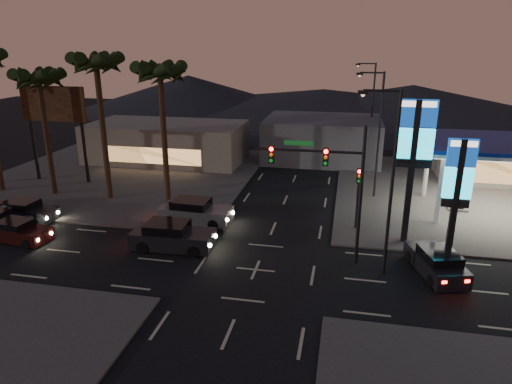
% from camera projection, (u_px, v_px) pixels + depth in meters
% --- Properties ---
extents(ground, '(140.00, 140.00, 0.00)m').
position_uv_depth(ground, '(256.00, 270.00, 25.57)').
color(ground, black).
rests_on(ground, ground).
extents(corner_lot_ne, '(24.00, 24.00, 0.12)m').
position_uv_depth(corner_lot_ne, '(485.00, 196.00, 37.40)').
color(corner_lot_ne, '#47443F').
rests_on(corner_lot_ne, ground).
extents(corner_lot_nw, '(24.00, 24.00, 0.12)m').
position_uv_depth(corner_lot_nw, '(125.00, 174.00, 43.44)').
color(corner_lot_nw, '#47443F').
rests_on(corner_lot_nw, ground).
extents(gas_station, '(12.20, 8.20, 5.47)m').
position_uv_depth(gas_station, '(512.00, 147.00, 32.08)').
color(gas_station, silver).
rests_on(gas_station, ground).
extents(convenience_store, '(10.00, 6.00, 4.00)m').
position_uv_depth(convenience_store, '(498.00, 160.00, 41.05)').
color(convenience_store, '#726B5B').
rests_on(convenience_store, ground).
extents(pylon_sign_tall, '(2.20, 0.35, 9.00)m').
position_uv_depth(pylon_sign_tall, '(414.00, 144.00, 27.04)').
color(pylon_sign_tall, black).
rests_on(pylon_sign_tall, ground).
extents(pylon_sign_short, '(1.60, 0.35, 7.00)m').
position_uv_depth(pylon_sign_short, '(458.00, 179.00, 26.20)').
color(pylon_sign_short, black).
rests_on(pylon_sign_short, ground).
extents(traffic_signal_mast, '(6.10, 0.39, 8.00)m').
position_uv_depth(traffic_signal_mast, '(330.00, 174.00, 25.05)').
color(traffic_signal_mast, black).
rests_on(traffic_signal_mast, ground).
extents(pedestal_signal, '(0.32, 0.39, 4.30)m').
position_uv_depth(pedestal_signal, '(358.00, 189.00, 30.09)').
color(pedestal_signal, black).
rests_on(pedestal_signal, ground).
extents(streetlight_near, '(2.14, 0.25, 10.00)m').
position_uv_depth(streetlight_near, '(389.00, 174.00, 23.40)').
color(streetlight_near, black).
rests_on(streetlight_near, ground).
extents(streetlight_mid, '(2.14, 0.25, 10.00)m').
position_uv_depth(streetlight_mid, '(377.00, 128.00, 35.48)').
color(streetlight_mid, black).
rests_on(streetlight_mid, ground).
extents(streetlight_far, '(2.14, 0.25, 10.00)m').
position_uv_depth(streetlight_far, '(371.00, 104.00, 48.49)').
color(streetlight_far, black).
rests_on(streetlight_far, ground).
extents(palm_a, '(4.41, 4.41, 10.86)m').
position_uv_depth(palm_a, '(160.00, 81.00, 33.11)').
color(palm_a, black).
rests_on(palm_a, ground).
extents(palm_b, '(4.41, 4.41, 11.46)m').
position_uv_depth(palm_b, '(97.00, 72.00, 33.88)').
color(palm_b, black).
rests_on(palm_b, ground).
extents(palm_c, '(4.41, 4.41, 10.26)m').
position_uv_depth(palm_c, '(39.00, 86.00, 35.17)').
color(palm_c, black).
rests_on(palm_c, ground).
extents(billboard, '(6.00, 0.30, 8.50)m').
position_uv_depth(billboard, '(54.00, 112.00, 39.51)').
color(billboard, black).
rests_on(billboard, ground).
extents(building_far_west, '(16.00, 8.00, 4.00)m').
position_uv_depth(building_far_west, '(167.00, 142.00, 48.02)').
color(building_far_west, '#726B5B').
rests_on(building_far_west, ground).
extents(building_far_mid, '(12.00, 9.00, 4.40)m').
position_uv_depth(building_far_mid, '(323.00, 139.00, 48.65)').
color(building_far_mid, '#4C4C51').
rests_on(building_far_mid, ground).
extents(hill_left, '(40.00, 40.00, 6.00)m').
position_uv_depth(hill_left, '(189.00, 92.00, 85.10)').
color(hill_left, black).
rests_on(hill_left, ground).
extents(hill_right, '(50.00, 50.00, 5.00)m').
position_uv_depth(hill_right, '(412.00, 100.00, 77.70)').
color(hill_right, black).
rests_on(hill_right, ground).
extents(hill_center, '(60.00, 60.00, 4.00)m').
position_uv_depth(hill_center, '(323.00, 101.00, 80.69)').
color(hill_center, black).
rests_on(hill_center, ground).
extents(car_lane_a_front, '(5.22, 2.32, 1.68)m').
position_uv_depth(car_lane_a_front, '(172.00, 236.00, 28.00)').
color(car_lane_a_front, black).
rests_on(car_lane_a_front, ground).
extents(car_lane_a_mid, '(4.29, 2.16, 1.35)m').
position_uv_depth(car_lane_a_mid, '(18.00, 231.00, 29.11)').
color(car_lane_a_mid, black).
rests_on(car_lane_a_mid, ground).
extents(car_lane_b_front, '(5.21, 2.37, 1.67)m').
position_uv_depth(car_lane_b_front, '(195.00, 212.00, 31.99)').
color(car_lane_b_front, slate).
rests_on(car_lane_b_front, ground).
extents(car_lane_b_mid, '(4.60, 2.11, 1.47)m').
position_uv_depth(car_lane_b_mid, '(25.00, 211.00, 32.34)').
color(car_lane_b_mid, black).
rests_on(car_lane_b_mid, ground).
extents(suv_station, '(3.02, 4.76, 1.48)m').
position_uv_depth(suv_station, '(436.00, 262.00, 24.94)').
color(suv_station, black).
rests_on(suv_station, ground).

